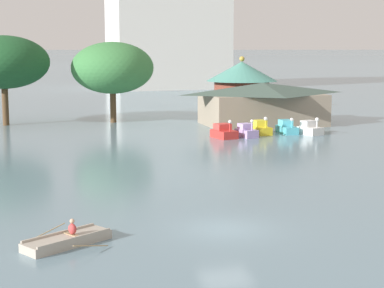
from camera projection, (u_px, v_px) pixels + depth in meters
ground_plane at (226, 230)px, 30.88m from camera, size 2000.00×2000.00×0.00m
rowboat_with_rower at (67, 240)px, 28.44m from camera, size 4.13×3.66×1.14m
pedal_boat_red at (224, 132)px, 60.94m from camera, size 2.15×2.88×1.82m
pedal_boat_lavender at (246, 132)px, 61.50m from camera, size 1.79×2.48×1.78m
pedal_boat_yellow at (261, 129)px, 63.41m from camera, size 1.53×2.53×1.82m
pedal_boat_cyan at (287, 128)px, 64.10m from camera, size 1.37×2.94×1.67m
pedal_boat_white at (310, 129)px, 63.36m from camera, size 2.13×2.64×1.75m
boathouse at (263, 103)px, 70.69m from camera, size 13.52×8.97×4.59m
green_roof_pavilion at (242, 83)px, 85.19m from camera, size 9.32×9.32×7.18m
shoreline_tree_tall_left at (3, 62)px, 69.49m from camera, size 9.82×9.82×9.69m
shoreline_tree_mid at (112, 68)px, 72.21m from camera, size 9.18×9.18×9.01m
background_building_block at (166, 27)px, 130.33m from camera, size 22.62×18.92×24.34m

